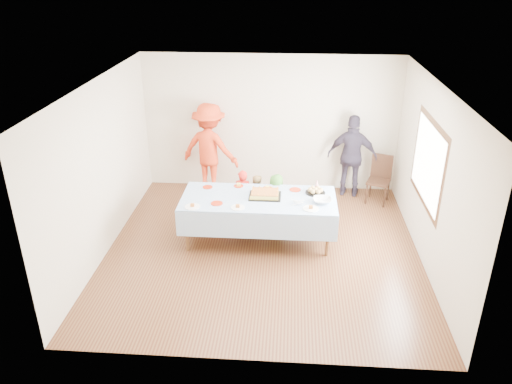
{
  "coord_description": "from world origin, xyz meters",
  "views": [
    {
      "loc": [
        0.39,
        -6.96,
        4.29
      ],
      "look_at": [
        -0.13,
        0.3,
        0.88
      ],
      "focal_mm": 35.0,
      "sensor_mm": 36.0,
      "label": 1
    }
  ],
  "objects_px": {
    "party_table": "(259,201)",
    "dining_chair": "(380,176)",
    "birthday_cake": "(265,194)",
    "adult_left": "(210,148)"
  },
  "relations": [
    {
      "from": "birthday_cake",
      "to": "dining_chair",
      "type": "xyz_separation_m",
      "value": [
        2.12,
        1.62,
        -0.31
      ]
    },
    {
      "from": "birthday_cake",
      "to": "adult_left",
      "type": "bearing_deg",
      "value": 122.85
    },
    {
      "from": "party_table",
      "to": "adult_left",
      "type": "distance_m",
      "value": 2.2
    },
    {
      "from": "dining_chair",
      "to": "adult_left",
      "type": "height_order",
      "value": "adult_left"
    },
    {
      "from": "dining_chair",
      "to": "adult_left",
      "type": "distance_m",
      "value": 3.34
    },
    {
      "from": "party_table",
      "to": "dining_chair",
      "type": "bearing_deg",
      "value": 36.97
    },
    {
      "from": "birthday_cake",
      "to": "adult_left",
      "type": "distance_m",
      "value": 2.2
    },
    {
      "from": "birthday_cake",
      "to": "dining_chair",
      "type": "relative_size",
      "value": 0.56
    },
    {
      "from": "adult_left",
      "to": "dining_chair",
      "type": "bearing_deg",
      "value": -167.27
    },
    {
      "from": "party_table",
      "to": "dining_chair",
      "type": "height_order",
      "value": "dining_chair"
    }
  ]
}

